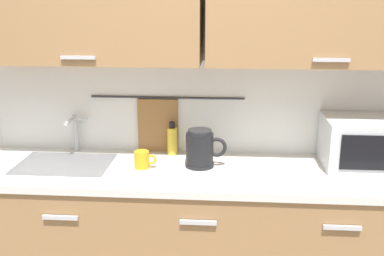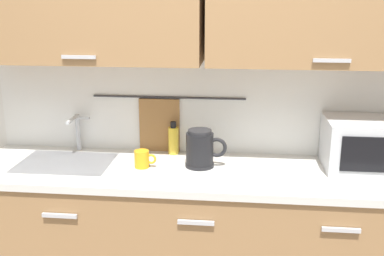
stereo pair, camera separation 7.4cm
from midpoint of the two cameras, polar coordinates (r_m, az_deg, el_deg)
name	(u,v)px [view 1 (the left image)]	position (r m, az deg, el deg)	size (l,w,h in m)	color
counter_unit	(200,242)	(2.71, 0.14, -13.82)	(2.53, 0.64, 0.90)	#997047
back_wall_assembly	(205,48)	(2.60, 0.76, 9.77)	(3.70, 0.41, 2.50)	silver
sink_faucet	(75,129)	(2.84, -14.94, -0.10)	(0.09, 0.17, 0.22)	#B2B5BA
microwave	(367,143)	(2.67, 19.90, -1.72)	(0.46, 0.35, 0.27)	silver
electric_kettle	(200,149)	(2.53, 0.21, -2.56)	(0.23, 0.16, 0.21)	black
dish_soap_bottle	(172,140)	(2.73, -3.21, -1.47)	(0.06, 0.06, 0.20)	yellow
mug_near_sink	(142,160)	(2.54, -6.96, -3.86)	(0.12, 0.08, 0.09)	orange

